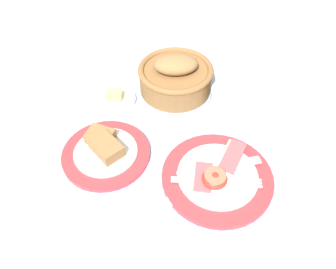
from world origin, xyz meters
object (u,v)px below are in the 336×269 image
butter_dish (114,99)px  teaspoon_by_saucer (159,205)px  breakfast_plate (217,176)px  bread_plate (106,150)px  sugar_cup (229,100)px  bread_basket (176,76)px  teaspoon_near_cup (275,125)px

butter_dish → teaspoon_by_saucer: 0.33m
breakfast_plate → teaspoon_by_saucer: breakfast_plate is taller
bread_plate → butter_dish: (-0.04, 0.17, -0.00)m
breakfast_plate → bread_plate: bearing=176.5°
bread_plate → teaspoon_by_saucer: size_ratio=1.16×
sugar_cup → butter_dish: 0.29m
breakfast_plate → sugar_cup: sugar_cup is taller
sugar_cup → bread_basket: bearing=160.1°
breakfast_plate → butter_dish: breakfast_plate is taller
bread_plate → butter_dish: bread_plate is taller
breakfast_plate → sugar_cup: size_ratio=2.56×
teaspoon_near_cup → butter_dish: bearing=142.0°
sugar_cup → teaspoon_near_cup: sugar_cup is taller
sugar_cup → teaspoon_by_saucer: 0.33m
butter_dish → teaspoon_near_cup: size_ratio=0.67×
breakfast_plate → bread_basket: bearing=118.4°
butter_dish → teaspoon_by_saucer: butter_dish is taller
butter_dish → bread_basket: bearing=30.1°
bread_plate → teaspoon_near_cup: bearing=24.5°
bread_plate → sugar_cup: bearing=38.9°
bread_basket → sugar_cup: bearing=-19.9°
bread_plate → bread_basket: bearing=67.6°
breakfast_plate → bread_plate: 0.25m
breakfast_plate → teaspoon_by_saucer: (-0.10, -0.09, -0.01)m
bread_basket → butter_dish: bread_basket is taller
bread_basket → butter_dish: bearing=-149.9°
breakfast_plate → bread_basket: size_ratio=1.19×
breakfast_plate → bread_basket: (-0.15, 0.27, 0.03)m
sugar_cup → bread_basket: bread_basket is taller
bread_basket → teaspoon_by_saucer: (0.04, -0.36, -0.04)m
bread_plate → bread_basket: size_ratio=1.00×
bread_basket → teaspoon_by_saucer: 0.36m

